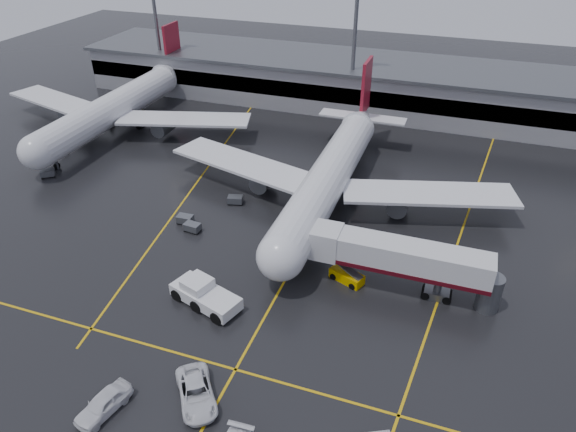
% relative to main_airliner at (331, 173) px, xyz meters
% --- Properties ---
extents(ground, '(220.00, 220.00, 0.00)m').
position_rel_main_airliner_xyz_m(ground, '(0.00, -9.70, -4.21)').
color(ground, black).
rests_on(ground, ground).
extents(apron_line_centre, '(0.25, 90.00, 0.02)m').
position_rel_main_airliner_xyz_m(apron_line_centre, '(0.00, -9.70, -4.20)').
color(apron_line_centre, gold).
rests_on(apron_line_centre, ground).
extents(apron_line_stop, '(60.00, 0.25, 0.02)m').
position_rel_main_airliner_xyz_m(apron_line_stop, '(0.00, -31.70, -4.20)').
color(apron_line_stop, gold).
rests_on(apron_line_stop, ground).
extents(apron_line_left, '(9.99, 69.35, 0.02)m').
position_rel_main_airliner_xyz_m(apron_line_left, '(-20.00, 0.30, -4.20)').
color(apron_line_left, gold).
rests_on(apron_line_left, ground).
extents(apron_line_right, '(7.57, 69.64, 0.02)m').
position_rel_main_airliner_xyz_m(apron_line_right, '(18.00, 0.30, -4.20)').
color(apron_line_right, gold).
rests_on(apron_line_right, ground).
extents(terminal, '(122.00, 19.00, 8.60)m').
position_rel_main_airliner_xyz_m(terminal, '(0.00, 38.23, 0.11)').
color(terminal, gray).
rests_on(terminal, ground).
extents(light_mast_left, '(3.00, 1.20, 25.45)m').
position_rel_main_airliner_xyz_m(light_mast_left, '(-45.00, 32.30, 10.27)').
color(light_mast_left, '#595B60').
rests_on(light_mast_left, ground).
extents(light_mast_mid, '(3.00, 1.20, 25.45)m').
position_rel_main_airliner_xyz_m(light_mast_mid, '(-5.00, 32.30, 10.27)').
color(light_mast_mid, '#595B60').
rests_on(light_mast_mid, ground).
extents(main_airliner, '(48.80, 45.60, 14.10)m').
position_rel_main_airliner_xyz_m(main_airliner, '(0.00, 0.00, 0.00)').
color(main_airliner, silver).
rests_on(main_airliner, ground).
extents(second_airliner, '(48.80, 45.60, 14.10)m').
position_rel_main_airliner_xyz_m(second_airliner, '(-42.00, 12.00, 0.00)').
color(second_airliner, silver).
rests_on(second_airliner, ground).
extents(jet_bridge, '(19.90, 3.40, 6.05)m').
position_rel_main_airliner_xyz_m(jet_bridge, '(11.87, -15.70, -0.28)').
color(jet_bridge, silver).
rests_on(jet_bridge, ground).
extents(pushback_tractor, '(8.24, 5.31, 2.74)m').
position_rel_main_airliner_xyz_m(pushback_tractor, '(-6.67, -24.58, -3.12)').
color(pushback_tractor, silver).
rests_on(pushback_tractor, ground).
extents(belt_loader, '(4.11, 2.89, 2.40)m').
position_rel_main_airliner_xyz_m(belt_loader, '(6.40, -16.14, -3.62)').
color(belt_loader, '#D8A400').
rests_on(belt_loader, ground).
extents(service_van_a, '(5.97, 6.62, 1.71)m').
position_rel_main_airliner_xyz_m(service_van_a, '(-1.75, -35.71, -3.35)').
color(service_van_a, silver).
rests_on(service_van_a, ground).
extents(service_van_d, '(3.14, 5.45, 1.75)m').
position_rel_main_airliner_xyz_m(service_van_d, '(-8.41, -39.26, -3.34)').
color(service_van_d, white).
rests_on(service_van_d, ground).
extents(baggage_cart_a, '(2.12, 1.50, 1.12)m').
position_rel_main_airliner_xyz_m(baggage_cart_a, '(-14.25, -13.06, -3.58)').
color(baggage_cart_a, '#595B60').
rests_on(baggage_cart_a, ground).
extents(baggage_cart_b, '(2.06, 1.40, 1.12)m').
position_rel_main_airliner_xyz_m(baggage_cart_b, '(-16.01, -11.71, -3.58)').
color(baggage_cart_b, '#595B60').
rests_on(baggage_cart_b, ground).
extents(baggage_cart_c, '(2.25, 1.73, 1.12)m').
position_rel_main_airliner_xyz_m(baggage_cart_c, '(-11.94, -5.08, -3.58)').
color(baggage_cart_c, '#595B60').
rests_on(baggage_cart_c, ground).
extents(baggage_cart_d, '(2.34, 1.95, 1.12)m').
position_rel_main_airliner_xyz_m(baggage_cart_d, '(-46.12, 1.21, -3.58)').
color(baggage_cart_d, '#595B60').
rests_on(baggage_cart_d, ground).
extents(baggage_cart_e, '(2.38, 2.24, 1.12)m').
position_rel_main_airliner_xyz_m(baggage_cart_e, '(-41.54, -7.19, -3.58)').
color(baggage_cart_e, '#595B60').
rests_on(baggage_cart_e, ground).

